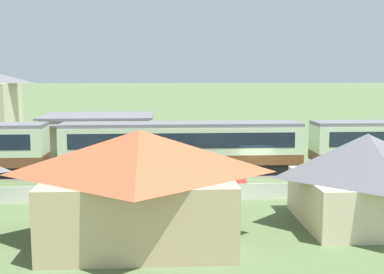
# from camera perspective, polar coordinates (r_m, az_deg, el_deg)

# --- Properties ---
(ground_plane) EXTENTS (600.00, 600.00, 0.00)m
(ground_plane) POSITION_cam_1_polar(r_m,az_deg,el_deg) (37.81, 7.69, -4.82)
(ground_plane) COLOR #566B42
(passenger_train) EXTENTS (60.11, 2.99, 4.16)m
(passenger_train) POSITION_cam_1_polar(r_m,az_deg,el_deg) (38.61, -0.81, -1.01)
(passenger_train) COLOR brown
(passenger_train) RESTS_ON ground_plane
(railway_track) EXTENTS (107.57, 3.60, 0.04)m
(railway_track) POSITION_cam_1_polar(r_m,az_deg,el_deg) (38.99, -3.56, -4.37)
(railway_track) COLOR #665B51
(railway_track) RESTS_ON ground_plane
(station_building) EXTENTS (11.02, 8.86, 3.87)m
(station_building) POSITION_cam_1_polar(r_m,az_deg,el_deg) (49.52, -10.97, 0.40)
(station_building) COLOR beige
(station_building) RESTS_ON ground_plane
(cottage_terracotta_roof) EXTENTS (9.41, 7.32, 5.45)m
(cottage_terracotta_roof) POSITION_cam_1_polar(r_m,az_deg,el_deg) (23.45, -6.14, -5.55)
(cottage_terracotta_roof) COLOR tan
(cottage_terracotta_roof) RESTS_ON ground_plane
(cottage_grey_roof_2) EXTENTS (7.27, 6.93, 4.94)m
(cottage_grey_roof_2) POSITION_cam_1_polar(r_m,az_deg,el_deg) (27.51, 19.90, -4.53)
(cottage_grey_roof_2) COLOR beige
(cottage_grey_roof_2) RESTS_ON ground_plane
(picket_fence_front) EXTENTS (45.73, 0.06, 1.05)m
(picket_fence_front) POSITION_cam_1_polar(r_m,az_deg,el_deg) (31.64, -15.60, -6.57)
(picket_fence_front) COLOR white
(picket_fence_front) RESTS_ON ground_plane
(parked_car_green) EXTENTS (2.41, 4.41, 1.36)m
(parked_car_green) POSITION_cam_1_polar(r_m,az_deg,el_deg) (33.41, -10.16, -5.43)
(parked_car_green) COLOR #287A38
(parked_car_green) RESTS_ON ground_plane
(parked_car_red) EXTENTS (4.53, 2.19, 1.34)m
(parked_car_red) POSITION_cam_1_polar(r_m,az_deg,el_deg) (33.37, 2.63, -5.36)
(parked_car_red) COLOR red
(parked_car_red) RESTS_ON ground_plane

